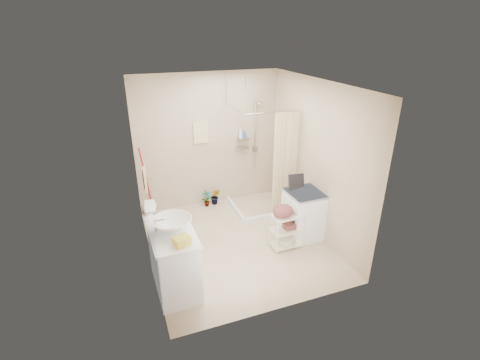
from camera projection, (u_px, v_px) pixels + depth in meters
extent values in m
plane|color=beige|center=(237.00, 242.00, 5.84)|extent=(3.20, 3.20, 0.00)
cube|color=silver|center=(236.00, 84.00, 4.79)|extent=(2.80, 3.20, 0.04)
cube|color=#BEAD93|center=(208.00, 141.00, 6.69)|extent=(2.80, 0.04, 2.60)
cube|color=#BEAD93|center=(284.00, 221.00, 3.95)|extent=(2.80, 0.04, 2.60)
cube|color=#BEAD93|center=(143.00, 184.00, 4.87)|extent=(0.04, 3.20, 2.60)
cube|color=#BEAD93|center=(316.00, 160.00, 5.76)|extent=(0.04, 3.20, 2.60)
cube|color=white|center=(174.00, 260.00, 4.68)|extent=(0.59, 1.03, 0.89)
imported|color=silver|center=(172.00, 225.00, 4.48)|extent=(0.52, 0.52, 0.18)
cube|color=gold|center=(182.00, 241.00, 4.21)|extent=(0.23, 0.21, 0.11)
cube|color=gold|center=(195.00, 286.00, 4.75)|extent=(0.32, 0.28, 0.15)
imported|color=silver|center=(168.00, 221.00, 5.77)|extent=(0.74, 0.47, 0.72)
imported|color=brown|center=(206.00, 199.00, 6.96)|extent=(0.20, 0.15, 0.34)
imported|color=brown|center=(215.00, 196.00, 7.05)|extent=(0.23, 0.21, 0.34)
cube|color=beige|center=(201.00, 132.00, 6.54)|extent=(0.28, 0.03, 0.42)
imported|color=silver|center=(241.00, 133.00, 6.77)|extent=(0.09, 0.09, 0.22)
imported|color=#3552A1|center=(243.00, 134.00, 6.79)|extent=(0.10, 0.10, 0.17)
cube|color=white|center=(304.00, 214.00, 5.87)|extent=(0.58, 0.60, 0.83)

